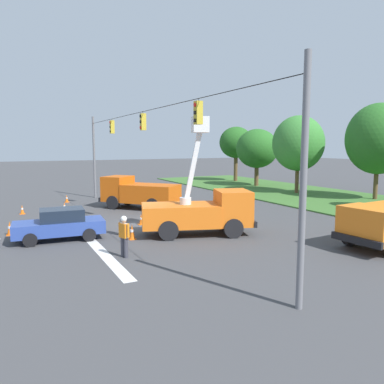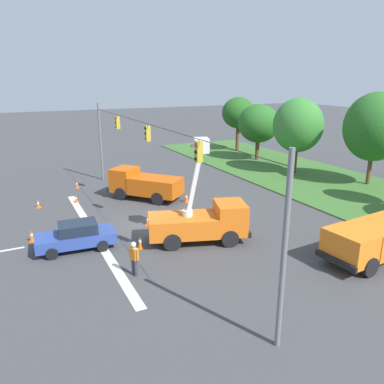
% 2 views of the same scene
% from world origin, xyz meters
% --- Properties ---
extents(ground_plane, '(200.00, 200.00, 0.00)m').
position_xyz_m(ground_plane, '(0.00, 0.00, 0.00)').
color(ground_plane, '#424244').
extents(grass_verge, '(56.00, 12.00, 0.10)m').
position_xyz_m(grass_verge, '(0.00, 18.00, 0.05)').
color(grass_verge, '#3D6B2D').
rests_on(grass_verge, ground).
extents(lane_markings, '(17.60, 15.25, 0.01)m').
position_xyz_m(lane_markings, '(0.00, -5.16, 0.00)').
color(lane_markings, silver).
rests_on(lane_markings, ground).
extents(signal_gantry, '(26.20, 0.33, 7.20)m').
position_xyz_m(signal_gantry, '(0.01, -0.00, 4.43)').
color(signal_gantry, slate).
rests_on(signal_gantry, ground).
extents(tree_far_west, '(4.06, 4.32, 7.05)m').
position_xyz_m(tree_far_west, '(-19.64, 19.53, 5.02)').
color(tree_far_west, brown).
rests_on(tree_far_west, ground).
extents(tree_west, '(4.80, 4.67, 6.52)m').
position_xyz_m(tree_west, '(-13.76, 18.45, 4.31)').
color(tree_west, brown).
rests_on(tree_west, ground).
extents(tree_centre, '(5.02, 4.81, 7.51)m').
position_xyz_m(tree_centre, '(-6.74, 18.03, 4.86)').
color(tree_centre, brown).
rests_on(tree_centre, ground).
extents(tree_east, '(5.31, 5.36, 8.22)m').
position_xyz_m(tree_east, '(-0.43, 21.06, 5.22)').
color(tree_east, brown).
rests_on(tree_east, ground).
extents(utility_truck_bucket_lift, '(3.94, 6.21, 6.13)m').
position_xyz_m(utility_truck_bucket_lift, '(3.76, 1.81, 1.33)').
color(utility_truck_bucket_lift, orange).
rests_on(utility_truck_bucket_lift, ground).
extents(utility_truck_support_near, '(5.86, 5.50, 2.36)m').
position_xyz_m(utility_truck_support_near, '(-5.62, 1.54, 1.22)').
color(utility_truck_support_near, '#D6560F').
rests_on(utility_truck_support_near, ground).
extents(sedan_blue, '(2.19, 4.43, 1.56)m').
position_xyz_m(sedan_blue, '(1.56, -4.99, 0.79)').
color(sedan_blue, '#2D4799').
rests_on(sedan_blue, ground).
extents(road_worker, '(0.61, 0.37, 1.77)m').
position_xyz_m(road_worker, '(5.88, -3.01, 1.00)').
color(road_worker, '#383842').
rests_on(road_worker, ground).
extents(traffic_cone_foreground_right, '(0.36, 0.36, 0.63)m').
position_xyz_m(traffic_cone_foreground_right, '(-11.19, -2.76, 0.30)').
color(traffic_cone_foreground_right, orange).
rests_on(traffic_cone_foreground_right, ground).
extents(traffic_cone_mid_right, '(0.36, 0.36, 0.74)m').
position_xyz_m(traffic_cone_mid_right, '(-0.64, -7.22, 0.36)').
color(traffic_cone_mid_right, orange).
rests_on(traffic_cone_mid_right, ground).
extents(traffic_cone_near_bucket, '(0.36, 0.36, 0.78)m').
position_xyz_m(traffic_cone_near_bucket, '(3.11, -1.78, 0.39)').
color(traffic_cone_near_bucket, orange).
rests_on(traffic_cone_near_bucket, ground).
extents(traffic_cone_lane_edge_a, '(0.36, 0.36, 0.66)m').
position_xyz_m(traffic_cone_lane_edge_a, '(-0.02, -0.21, 0.32)').
color(traffic_cone_lane_edge_a, orange).
rests_on(traffic_cone_lane_edge_a, ground).
extents(traffic_cone_lane_edge_b, '(0.36, 0.36, 0.59)m').
position_xyz_m(traffic_cone_lane_edge_b, '(-7.08, -3.54, 0.28)').
color(traffic_cone_lane_edge_b, orange).
rests_on(traffic_cone_lane_edge_b, ground).
extents(traffic_cone_far_left, '(0.36, 0.36, 0.64)m').
position_xyz_m(traffic_cone_far_left, '(-6.99, -6.32, 0.31)').
color(traffic_cone_far_left, orange).
rests_on(traffic_cone_far_left, ground).
extents(traffic_cone_far_right, '(0.36, 0.36, 0.79)m').
position_xyz_m(traffic_cone_far_right, '(-3.24, 4.15, 0.39)').
color(traffic_cone_far_right, orange).
rests_on(traffic_cone_far_right, ground).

